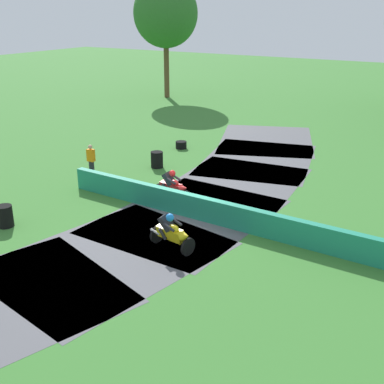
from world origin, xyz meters
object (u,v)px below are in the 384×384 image
object	(u,v)px
motorcycle_lead_yellow	(172,232)
tire_stack_mid_a	(5,216)
tire_stack_far	(157,160)
tire_stack_mid_b	(104,186)
tire_stack_extra_a	(181,145)
motorcycle_chase_red	(172,186)
track_marshal	(91,162)

from	to	relation	value
motorcycle_lead_yellow	tire_stack_mid_a	world-z (taller)	motorcycle_lead_yellow
tire_stack_far	motorcycle_lead_yellow	bearing A→B (deg)	-52.03
tire_stack_mid_b	tire_stack_extra_a	xyz separation A→B (m)	(-0.75, 7.45, 0.00)
motorcycle_chase_red	tire_stack_extra_a	distance (m)	8.09
motorcycle_chase_red	track_marshal	world-z (taller)	track_marshal
tire_stack_mid_a	tire_stack_far	distance (m)	8.61
tire_stack_far	track_marshal	distance (m)	3.39
motorcycle_lead_yellow	track_marshal	xyz separation A→B (m)	(-7.05, 4.06, 0.17)
motorcycle_lead_yellow	track_marshal	distance (m)	8.14
motorcycle_chase_red	tire_stack_far	distance (m)	4.69
track_marshal	tire_stack_extra_a	bearing A→B (deg)	83.88
tire_stack_mid_b	tire_stack_extra_a	world-z (taller)	same
tire_stack_mid_b	tire_stack_far	world-z (taller)	tire_stack_far
track_marshal	tire_stack_mid_b	bearing A→B (deg)	-31.90
tire_stack_mid_b	tire_stack_far	bearing A→B (deg)	88.65
tire_stack_far	tire_stack_extra_a	xyz separation A→B (m)	(-0.84, 3.56, -0.20)
motorcycle_chase_red	motorcycle_lead_yellow	bearing A→B (deg)	-57.09
tire_stack_far	track_marshal	bearing A→B (deg)	-117.39
motorcycle_chase_red	tire_stack_mid_a	bearing A→B (deg)	-126.80
motorcycle_chase_red	tire_stack_mid_b	size ratio (longest dim) A/B	2.38
motorcycle_lead_yellow	motorcycle_chase_red	distance (m)	4.29
motorcycle_chase_red	tire_stack_mid_a	xyz separation A→B (m)	(-3.85, -5.14, -0.26)
track_marshal	tire_stack_far	bearing A→B (deg)	62.61
tire_stack_mid_a	tire_stack_extra_a	distance (m)	12.15
tire_stack_mid_a	track_marshal	world-z (taller)	track_marshal
tire_stack_extra_a	motorcycle_lead_yellow	bearing A→B (deg)	-59.12
tire_stack_mid_a	tire_stack_far	bearing A→B (deg)	85.49
motorcycle_lead_yellow	tire_stack_far	size ratio (longest dim) A/B	2.13
tire_stack_mid_b	tire_stack_extra_a	distance (m)	7.49
motorcycle_chase_red	track_marshal	bearing A→B (deg)	174.42
motorcycle_chase_red	tire_stack_mid_b	bearing A→B (deg)	-172.23
motorcycle_lead_yellow	tire_stack_extra_a	distance (m)	12.37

